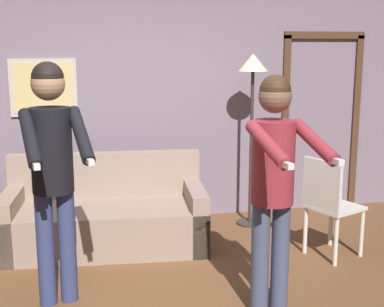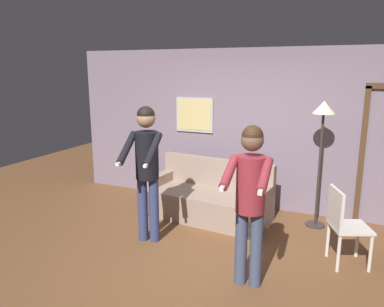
{
  "view_description": "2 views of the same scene",
  "coord_description": "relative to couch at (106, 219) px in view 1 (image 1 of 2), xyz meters",
  "views": [
    {
      "loc": [
        -0.69,
        -3.64,
        1.92
      ],
      "look_at": [
        0.15,
        0.07,
        1.15
      ],
      "focal_mm": 50.0,
      "sensor_mm": 36.0,
      "label": 1
    },
    {
      "loc": [
        1.58,
        -3.79,
        2.27
      ],
      "look_at": [
        -0.15,
        0.14,
        1.3
      ],
      "focal_mm": 35.0,
      "sensor_mm": 36.0,
      "label": 2
    }
  ],
  "objects": [
    {
      "name": "torchiere_lamp",
      "position": [
        1.58,
        0.32,
        1.23
      ],
      "size": [
        0.31,
        0.31,
        1.84
      ],
      "color": "#332D28",
      "rests_on": "ground_plane"
    },
    {
      "name": "dining_chair_distant",
      "position": [
        1.97,
        -0.73,
        0.25
      ],
      "size": [
        0.55,
        0.55,
        0.93
      ],
      "color": "silver",
      "rests_on": "ground_plane"
    },
    {
      "name": "person_standing_right",
      "position": [
        1.08,
        -1.61,
        0.78
      ],
      "size": [
        0.48,
        0.73,
        1.73
      ],
      "color": "#404A65",
      "rests_on": "ground_plane"
    },
    {
      "name": "couch",
      "position": [
        0.0,
        0.0,
        0.0
      ],
      "size": [
        1.97,
        1.02,
        0.87
      ],
      "color": "gray",
      "rests_on": "ground_plane"
    },
    {
      "name": "person_standing_left",
      "position": [
        -0.43,
        -1.11,
        0.84
      ],
      "size": [
        0.52,
        0.72,
        1.82
      ],
      "color": "navy",
      "rests_on": "ground_plane"
    },
    {
      "name": "ground_plane",
      "position": [
        0.41,
        -1.37,
        -0.28
      ],
      "size": [
        12.0,
        12.0,
        0.0
      ],
      "primitive_type": "plane",
      "color": "brown"
    },
    {
      "name": "back_wall_assembly",
      "position": [
        0.43,
        0.77,
        1.02
      ],
      "size": [
        6.4,
        0.1,
        2.6
      ],
      "color": "slate",
      "rests_on": "ground_plane"
    }
  ]
}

